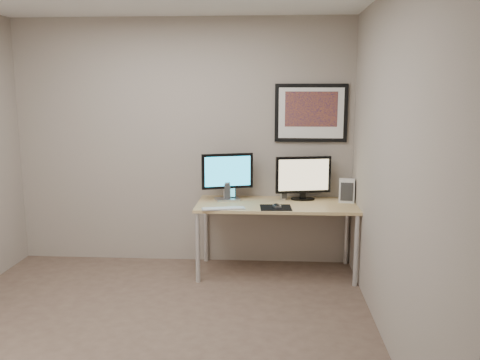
{
  "coord_description": "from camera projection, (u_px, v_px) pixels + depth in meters",
  "views": [
    {
      "loc": [
        0.95,
        -3.65,
        1.87
      ],
      "look_at": [
        0.65,
        1.1,
        1.01
      ],
      "focal_mm": 38.0,
      "sensor_mm": 36.0,
      "label": 1
    }
  ],
  "objects": [
    {
      "name": "desk",
      "position": [
        276.0,
        210.0,
        5.12
      ],
      "size": [
        1.6,
        0.7,
        0.73
      ],
      "color": "tan",
      "rests_on": "floor"
    },
    {
      "name": "speaker_right",
      "position": [
        283.0,
        191.0,
        5.28
      ],
      "size": [
        0.09,
        0.09,
        0.18
      ],
      "primitive_type": "cylinder",
      "rotation": [
        0.0,
        0.0,
        0.27
      ],
      "color": "#BBBCC1",
      "rests_on": "desk"
    },
    {
      "name": "mousepad",
      "position": [
        276.0,
        208.0,
        4.92
      ],
      "size": [
        0.32,
        0.29,
        0.0
      ],
      "primitive_type": "cube",
      "rotation": [
        0.0,
        0.0,
        0.07
      ],
      "color": "black",
      "rests_on": "desk"
    },
    {
      "name": "phone_dock",
      "position": [
        233.0,
        193.0,
        5.28
      ],
      "size": [
        0.07,
        0.07,
        0.14
      ],
      "primitive_type": "cube",
      "rotation": [
        0.0,
        0.0,
        -0.11
      ],
      "color": "black",
      "rests_on": "desk"
    },
    {
      "name": "speaker_left",
      "position": [
        227.0,
        191.0,
        5.25
      ],
      "size": [
        0.09,
        0.09,
        0.19
      ],
      "primitive_type": "cylinder",
      "rotation": [
        0.0,
        0.0,
        0.14
      ],
      "color": "#BBBCC1",
      "rests_on": "desk"
    },
    {
      "name": "monitor_tv",
      "position": [
        303.0,
        177.0,
        5.23
      ],
      "size": [
        0.57,
        0.18,
        0.45
      ],
      "rotation": [
        0.0,
        0.0,
        0.2
      ],
      "color": "black",
      "rests_on": "desk"
    },
    {
      "name": "framed_art",
      "position": [
        311.0,
        113.0,
        5.26
      ],
      "size": [
        0.75,
        0.04,
        0.6
      ],
      "color": "black",
      "rests_on": "room"
    },
    {
      "name": "fan_unit",
      "position": [
        347.0,
        191.0,
        5.15
      ],
      "size": [
        0.17,
        0.13,
        0.24
      ],
      "primitive_type": "cube",
      "rotation": [
        0.0,
        0.0,
        -0.12
      ],
      "color": "silver",
      "rests_on": "desk"
    },
    {
      "name": "mouse",
      "position": [
        277.0,
        205.0,
        4.93
      ],
      "size": [
        0.09,
        0.11,
        0.03
      ],
      "primitive_type": "ellipsoid",
      "rotation": [
        0.0,
        0.0,
        0.31
      ],
      "color": "black",
      "rests_on": "mousepad"
    },
    {
      "name": "floor",
      "position": [
        149.0,
        331.0,
        3.98
      ],
      "size": [
        3.6,
        3.6,
        0.0
      ],
      "primitive_type": "plane",
      "color": "brown",
      "rests_on": "ground"
    },
    {
      "name": "room",
      "position": [
        156.0,
        117.0,
        4.13
      ],
      "size": [
        3.6,
        3.6,
        3.6
      ],
      "color": "white",
      "rests_on": "ground"
    },
    {
      "name": "keyboard",
      "position": [
        223.0,
        208.0,
        4.86
      ],
      "size": [
        0.43,
        0.19,
        0.01
      ],
      "primitive_type": "cube",
      "rotation": [
        0.0,
        0.0,
        0.2
      ],
      "color": "#B9B8BD",
      "rests_on": "desk"
    },
    {
      "name": "monitor_large",
      "position": [
        227.0,
        174.0,
        5.21
      ],
      "size": [
        0.52,
        0.24,
        0.49
      ],
      "rotation": [
        0.0,
        0.0,
        0.31
      ],
      "color": "#BBBCC1",
      "rests_on": "desk"
    }
  ]
}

